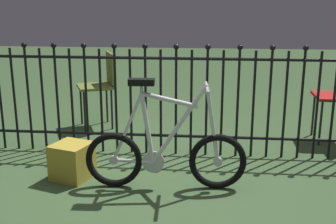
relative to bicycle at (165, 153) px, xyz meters
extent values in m
plane|color=#3A5530|center=(-0.02, 0.12, -0.30)|extent=(20.00, 20.00, 0.00)
cylinder|color=black|center=(-1.74, 0.78, 0.22)|extent=(0.02, 0.02, 1.03)
cylinder|color=black|center=(-1.59, 0.78, 0.22)|extent=(0.02, 0.02, 1.03)
cylinder|color=black|center=(-1.44, 0.78, 0.22)|extent=(0.02, 0.02, 1.03)
sphere|color=black|center=(-1.44, 0.78, 0.76)|extent=(0.05, 0.05, 0.05)
cylinder|color=black|center=(-1.30, 0.78, 0.22)|extent=(0.02, 0.02, 1.03)
cylinder|color=black|center=(-1.15, 0.78, 0.22)|extent=(0.02, 0.02, 1.03)
sphere|color=black|center=(-1.15, 0.78, 0.76)|extent=(0.05, 0.05, 0.05)
cylinder|color=black|center=(-1.00, 0.78, 0.22)|extent=(0.02, 0.02, 1.03)
cylinder|color=black|center=(-0.86, 0.78, 0.22)|extent=(0.02, 0.02, 1.03)
sphere|color=black|center=(-0.86, 0.78, 0.76)|extent=(0.05, 0.05, 0.05)
cylinder|color=black|center=(-0.71, 0.78, 0.22)|extent=(0.02, 0.02, 1.03)
cylinder|color=black|center=(-0.56, 0.78, 0.22)|extent=(0.02, 0.02, 1.03)
sphere|color=black|center=(-0.56, 0.78, 0.76)|extent=(0.05, 0.05, 0.05)
cylinder|color=black|center=(-0.42, 0.78, 0.22)|extent=(0.02, 0.02, 1.03)
cylinder|color=black|center=(-0.27, 0.78, 0.22)|extent=(0.02, 0.02, 1.03)
sphere|color=black|center=(-0.27, 0.78, 0.76)|extent=(0.05, 0.05, 0.05)
cylinder|color=black|center=(-0.12, 0.78, 0.22)|extent=(0.02, 0.02, 1.03)
cylinder|color=black|center=(0.02, 0.78, 0.22)|extent=(0.02, 0.02, 1.03)
sphere|color=black|center=(0.02, 0.78, 0.76)|extent=(0.05, 0.05, 0.05)
cylinder|color=black|center=(0.17, 0.78, 0.22)|extent=(0.02, 0.02, 1.03)
cylinder|color=black|center=(0.32, 0.78, 0.22)|extent=(0.02, 0.02, 1.03)
sphere|color=black|center=(0.32, 0.78, 0.76)|extent=(0.05, 0.05, 0.05)
cylinder|color=black|center=(0.46, 0.78, 0.22)|extent=(0.02, 0.02, 1.03)
cylinder|color=black|center=(0.61, 0.78, 0.22)|extent=(0.02, 0.02, 1.03)
sphere|color=black|center=(0.61, 0.78, 0.76)|extent=(0.05, 0.05, 0.05)
cylinder|color=black|center=(0.76, 0.78, 0.22)|extent=(0.02, 0.02, 1.03)
cylinder|color=black|center=(0.90, 0.78, 0.22)|extent=(0.02, 0.02, 1.03)
sphere|color=black|center=(0.90, 0.78, 0.76)|extent=(0.05, 0.05, 0.05)
cylinder|color=black|center=(1.05, 0.78, 0.22)|extent=(0.02, 0.02, 1.03)
cylinder|color=black|center=(1.20, 0.78, 0.22)|extent=(0.02, 0.02, 1.03)
sphere|color=black|center=(1.20, 0.78, 0.76)|extent=(0.05, 0.05, 0.05)
cylinder|color=black|center=(1.35, 0.78, 0.22)|extent=(0.02, 0.02, 1.03)
cylinder|color=black|center=(1.49, 0.78, 0.22)|extent=(0.02, 0.02, 1.03)
cylinder|color=black|center=(-0.02, 0.78, -0.11)|extent=(4.61, 0.03, 0.03)
cylinder|color=black|center=(-0.02, 0.78, 0.65)|extent=(4.61, 0.03, 0.03)
torus|color=black|center=(-0.41, -0.02, -0.07)|extent=(0.46, 0.08, 0.46)
cylinder|color=silver|center=(-0.41, -0.02, -0.07)|extent=(0.07, 0.03, 0.07)
torus|color=black|center=(0.42, 0.02, -0.07)|extent=(0.46, 0.08, 0.46)
cylinder|color=silver|center=(0.42, 0.02, -0.07)|extent=(0.07, 0.03, 0.07)
cylinder|color=silver|center=(0.11, 0.01, 0.24)|extent=(0.45, 0.06, 0.65)
cylinder|color=silver|center=(0.04, 0.00, 0.43)|extent=(0.44, 0.06, 0.14)
cylinder|color=silver|center=(-0.14, -0.01, 0.20)|extent=(0.12, 0.04, 0.57)
cylinder|color=silver|center=(-0.26, -0.01, -0.07)|extent=(0.32, 0.04, 0.04)
cylinder|color=silver|center=(-0.30, -0.02, 0.21)|extent=(0.26, 0.04, 0.56)
cylinder|color=silver|center=(0.37, 0.02, 0.24)|extent=(0.13, 0.04, 0.62)
cylinder|color=silver|center=(0.32, 0.02, 0.54)|extent=(0.03, 0.03, 0.02)
cylinder|color=silver|center=(0.32, 0.02, 0.53)|extent=(0.05, 0.40, 0.03)
cylinder|color=silver|center=(-0.18, -0.01, 0.52)|extent=(0.03, 0.03, 0.07)
cube|color=black|center=(-0.18, -0.01, 0.57)|extent=(0.20, 0.10, 0.05)
cylinder|color=silver|center=(-0.10, 0.00, -0.08)|extent=(0.18, 0.02, 0.18)
cylinder|color=black|center=(1.50, 1.17, -0.06)|extent=(0.02, 0.02, 0.48)
cylinder|color=black|center=(1.50, 1.51, -0.06)|extent=(0.02, 0.02, 0.48)
cube|color=#A51E19|center=(1.67, 1.34, 0.19)|extent=(0.44, 0.44, 0.03)
cylinder|color=black|center=(-1.07, 1.40, -0.06)|extent=(0.02, 0.02, 0.47)
cylinder|color=black|center=(-1.20, 1.69, -0.06)|extent=(0.02, 0.02, 0.47)
cylinder|color=black|center=(-0.78, 1.53, -0.06)|extent=(0.02, 0.02, 0.47)
cylinder|color=black|center=(-0.91, 1.82, -0.06)|extent=(0.02, 0.02, 0.47)
cube|color=olive|center=(-0.99, 1.61, 0.19)|extent=(0.52, 0.52, 0.03)
cube|color=olive|center=(-0.82, 1.68, 0.40)|extent=(0.18, 0.35, 0.36)
cube|color=#B29933|center=(-0.81, 0.11, -0.14)|extent=(0.37, 0.37, 0.31)
camera|label=1|loc=(0.32, -3.15, 1.18)|focal=45.16mm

